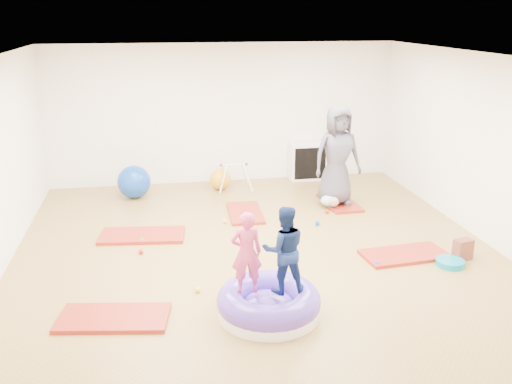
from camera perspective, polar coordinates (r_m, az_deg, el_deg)
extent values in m
cube|color=olive|center=(8.23, 0.38, -6.61)|extent=(7.00, 8.00, 0.01)
cube|color=white|center=(7.52, 0.42, 13.22)|extent=(7.00, 8.00, 0.01)
cube|color=white|center=(11.63, -3.30, 7.81)|extent=(7.00, 0.01, 2.80)
cube|color=white|center=(4.15, 10.90, -11.18)|extent=(7.00, 0.01, 2.80)
cube|color=white|center=(9.07, 22.74, 3.65)|extent=(0.01, 8.00, 2.80)
cube|color=#A51B17|center=(6.88, -14.06, -12.12)|extent=(1.34, 0.82, 0.05)
cube|color=#A51B17|center=(9.12, -11.32, -4.28)|extent=(1.37, 0.80, 0.05)
cube|color=#A51B17|center=(9.94, -1.09, -2.10)|extent=(0.61, 1.14, 0.05)
cube|color=#A51B17|center=(8.54, 14.64, -6.08)|extent=(1.28, 0.72, 0.05)
cube|color=#A51B17|center=(10.57, 8.34, -1.08)|extent=(0.59, 1.11, 0.05)
cylinder|color=white|center=(6.77, 1.27, -11.68)|extent=(1.18, 1.18, 0.13)
torus|color=#5638BA|center=(6.71, 1.28, -10.76)|extent=(1.21, 1.21, 0.32)
ellipsoid|color=#5638BA|center=(6.74, 1.28, -11.33)|extent=(0.64, 0.64, 0.29)
imported|color=#DF427A|center=(6.42, -0.96, -5.67)|extent=(0.36, 0.24, 0.97)
imported|color=navy|center=(6.43, 2.83, -5.38)|extent=(0.52, 0.41, 1.03)
imported|color=#484554|center=(10.23, 8.13, 3.63)|extent=(0.92, 0.65, 1.77)
ellipsoid|color=#BEEAFF|center=(10.28, 7.49, -0.82)|extent=(0.37, 0.24, 0.21)
sphere|color=tan|center=(10.12, 7.78, -0.98)|extent=(0.17, 0.17, 0.17)
sphere|color=red|center=(10.04, 7.11, -1.94)|extent=(0.08, 0.08, 0.08)
sphere|color=red|center=(8.51, -11.43, -5.86)|extent=(0.08, 0.08, 0.08)
sphere|color=#103EA7|center=(9.48, 6.17, -3.11)|extent=(0.08, 0.08, 0.08)
sphere|color=green|center=(8.90, -11.32, -4.77)|extent=(0.08, 0.08, 0.08)
sphere|color=yellow|center=(9.53, -3.17, -2.93)|extent=(0.08, 0.08, 0.08)
sphere|color=#103EA7|center=(8.13, 11.96, -7.03)|extent=(0.08, 0.08, 0.08)
sphere|color=yellow|center=(7.30, -5.85, -9.69)|extent=(0.08, 0.08, 0.08)
sphere|color=#103EA7|center=(10.97, -12.10, 1.00)|extent=(0.62, 0.62, 0.62)
sphere|color=orange|center=(11.28, -3.61, 1.28)|extent=(0.42, 0.42, 0.42)
cylinder|color=white|center=(11.04, -3.29, 1.27)|extent=(0.19, 0.20, 0.52)
cylinder|color=white|center=(11.46, -3.56, 1.88)|extent=(0.19, 0.20, 0.52)
cylinder|color=white|center=(11.10, -0.83, 1.40)|extent=(0.19, 0.20, 0.52)
cylinder|color=white|center=(11.52, -1.19, 2.00)|extent=(0.19, 0.20, 0.52)
cylinder|color=white|center=(11.22, -2.23, 2.75)|extent=(0.50, 0.03, 0.03)
sphere|color=red|center=(11.19, -3.50, 2.69)|extent=(0.06, 0.06, 0.06)
sphere|color=#103EA7|center=(11.25, -0.97, 2.81)|extent=(0.06, 0.06, 0.06)
cube|color=white|center=(11.98, 5.21, 3.08)|extent=(0.76, 0.37, 0.76)
cube|color=black|center=(11.82, 5.44, 2.86)|extent=(0.66, 0.02, 0.66)
cube|color=white|center=(11.93, 5.28, 3.01)|extent=(0.02, 0.26, 0.67)
cube|color=white|center=(11.93, 5.28, 3.01)|extent=(0.67, 0.26, 0.02)
cylinder|color=#0A83A2|center=(8.42, 18.84, -6.72)|extent=(0.39, 0.39, 0.09)
cube|color=#B4482B|center=(8.64, 19.98, -5.43)|extent=(0.29, 0.22, 0.30)
cylinder|color=yellow|center=(6.60, -1.37, -13.00)|extent=(0.22, 0.22, 0.03)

